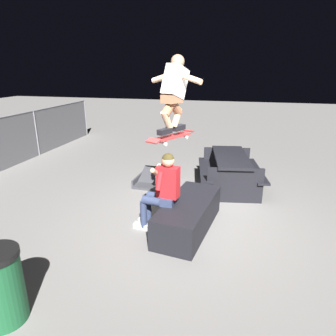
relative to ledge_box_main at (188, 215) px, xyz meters
The scene contains 8 objects.
ground_plane 0.37m from the ledge_box_main, 18.63° to the left, with size 40.00×40.00×0.00m, color slate.
ledge_box_main is the anchor object (origin of this frame).
person_sitting_on_ledge 0.66m from the ledge_box_main, 108.76° to the left, with size 0.60×0.78×1.33m.
skateboard 1.34m from the ledge_box_main, 91.79° to the left, with size 1.02×0.58×0.13m.
skater_airborne 2.01m from the ledge_box_main, 80.74° to the left, with size 0.63×0.85×1.12m.
kicker_ramp 2.15m from the ledge_box_main, 31.12° to the left, with size 0.97×0.87×0.36m.
picnic_table_back 2.09m from the ledge_box_main, 16.03° to the right, with size 1.90×1.61×0.75m.
trash_bin 2.83m from the ledge_box_main, 146.51° to the left, with size 0.48×0.48×0.83m.
Camera 1 is at (-4.66, -0.83, 2.57)m, focal length 31.98 mm.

